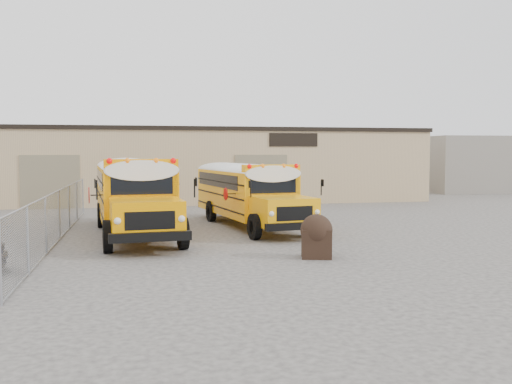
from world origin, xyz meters
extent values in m
plane|color=#403D3B|center=(0.00, 0.00, 0.00)|extent=(120.00, 120.00, 0.00)
cube|color=tan|center=(0.00, 20.00, 2.25)|extent=(30.00, 10.00, 4.50)
cube|color=black|center=(0.00, 20.00, 4.55)|extent=(30.20, 10.20, 0.25)
cube|color=black|center=(6.00, 14.98, 3.90)|extent=(3.00, 0.08, 0.80)
cube|color=#7F755A|center=(-8.00, 14.98, 1.50)|extent=(3.20, 0.08, 3.00)
cube|color=#7F755A|center=(4.00, 14.98, 1.50)|extent=(3.20, 0.08, 3.00)
cylinder|color=gray|center=(-6.00, -6.00, 0.90)|extent=(0.07, 0.07, 1.80)
cylinder|color=gray|center=(-6.00, -3.00, 0.90)|extent=(0.07, 0.07, 1.80)
cylinder|color=gray|center=(-6.00, 0.00, 0.90)|extent=(0.07, 0.07, 1.80)
cylinder|color=gray|center=(-6.00, 3.00, 0.90)|extent=(0.07, 0.07, 1.80)
cylinder|color=gray|center=(-6.00, 6.00, 0.90)|extent=(0.07, 0.07, 1.80)
cylinder|color=gray|center=(-6.00, 9.00, 0.90)|extent=(0.07, 0.07, 1.80)
cylinder|color=gray|center=(-6.00, 12.00, 0.90)|extent=(0.07, 0.07, 1.80)
cylinder|color=gray|center=(-6.00, 3.00, 1.78)|extent=(0.05, 18.00, 0.05)
cylinder|color=gray|center=(-6.00, 3.00, 0.05)|extent=(0.05, 18.00, 0.05)
cube|color=gray|center=(-6.00, 3.00, 0.90)|extent=(0.02, 18.00, 1.70)
cube|color=gray|center=(24.00, 24.00, 2.20)|extent=(10.00, 8.00, 4.40)
cube|color=#FD9C00|center=(-3.99, 10.76, 1.54)|extent=(3.19, 7.78, 2.04)
cube|color=#FD9C00|center=(-3.53, 5.90, 1.09)|extent=(2.39, 2.39, 1.15)
cube|color=black|center=(-3.64, 7.01, 2.11)|extent=(2.04, 0.25, 0.75)
cube|color=white|center=(-3.99, 10.76, 2.71)|extent=(3.19, 7.86, 0.40)
cube|color=#FD9C00|center=(-3.66, 7.24, 2.74)|extent=(2.48, 0.72, 0.36)
sphere|color=#E50705|center=(-4.68, 6.91, 2.86)|extent=(0.20, 0.20, 0.20)
sphere|color=#E50705|center=(-2.60, 7.11, 2.86)|extent=(0.20, 0.20, 0.20)
sphere|color=orange|center=(-4.11, 6.97, 2.86)|extent=(0.20, 0.20, 0.20)
sphere|color=orange|center=(-3.17, 7.05, 2.86)|extent=(0.20, 0.20, 0.20)
cube|color=black|center=(-3.43, 4.73, 0.64)|extent=(2.45, 0.44, 0.28)
cube|color=black|center=(-4.34, 14.60, 0.64)|extent=(2.45, 0.43, 0.28)
cube|color=black|center=(-3.99, 10.76, 1.47)|extent=(3.21, 7.63, 0.06)
cube|color=black|center=(-4.02, 11.06, 2.11)|extent=(3.10, 6.59, 0.62)
cylinder|color=black|center=(-4.73, 5.90, 0.52)|extent=(0.37, 1.06, 1.04)
cylinder|color=black|center=(-2.36, 6.12, 0.52)|extent=(0.37, 1.06, 1.04)
cylinder|color=black|center=(-5.31, 12.16, 0.52)|extent=(0.37, 1.06, 1.04)
cylinder|color=black|center=(-2.95, 12.38, 0.52)|extent=(0.37, 1.06, 1.04)
cylinder|color=#BF0505|center=(-5.44, 8.03, 1.67)|extent=(0.08, 0.56, 0.56)
cube|color=#FFAA0B|center=(0.49, 11.57, 1.41)|extent=(3.29, 7.21, 1.87)
cube|color=#FFAA0B|center=(1.15, 7.13, 1.00)|extent=(2.29, 2.29, 1.05)
cube|color=black|center=(1.00, 8.15, 1.94)|extent=(1.86, 0.33, 0.69)
cube|color=white|center=(0.49, 11.57, 2.49)|extent=(3.30, 7.28, 0.37)
cube|color=#FFAA0B|center=(0.97, 8.35, 2.51)|extent=(2.28, 0.78, 0.33)
sphere|color=#E50705|center=(0.05, 8.00, 2.62)|extent=(0.18, 0.18, 0.18)
sphere|color=#E50705|center=(1.95, 8.29, 2.62)|extent=(0.18, 0.18, 0.18)
sphere|color=orange|center=(0.57, 8.08, 2.62)|extent=(0.18, 0.18, 0.18)
sphere|color=orange|center=(1.43, 8.21, 2.62)|extent=(0.18, 0.18, 0.18)
cube|color=black|center=(1.31, 6.07, 0.59)|extent=(2.25, 0.53, 0.26)
cube|color=black|center=(-0.03, 15.06, 0.59)|extent=(2.24, 0.51, 0.26)
cube|color=black|center=(0.49, 11.57, 1.34)|extent=(3.30, 7.08, 0.05)
cube|color=black|center=(0.45, 11.84, 1.94)|extent=(3.15, 6.13, 0.57)
cylinder|color=black|center=(0.06, 7.07, 0.48)|extent=(0.39, 0.98, 0.95)
cylinder|color=black|center=(2.21, 7.39, 0.48)|extent=(0.39, 0.98, 0.95)
cylinder|color=black|center=(-0.79, 12.78, 0.48)|extent=(0.39, 0.98, 0.95)
cylinder|color=black|center=(1.36, 13.10, 0.48)|extent=(0.39, 0.98, 0.95)
cylinder|color=#BF0505|center=(-0.70, 8.98, 1.53)|extent=(0.10, 0.51, 0.51)
cube|color=black|center=(1.98, -2.16, 0.44)|extent=(1.04, 0.98, 0.87)
sphere|color=black|center=(1.98, -2.16, 0.83)|extent=(0.96, 0.96, 0.96)
camera|label=1|loc=(-3.21, -18.30, 3.15)|focal=40.00mm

